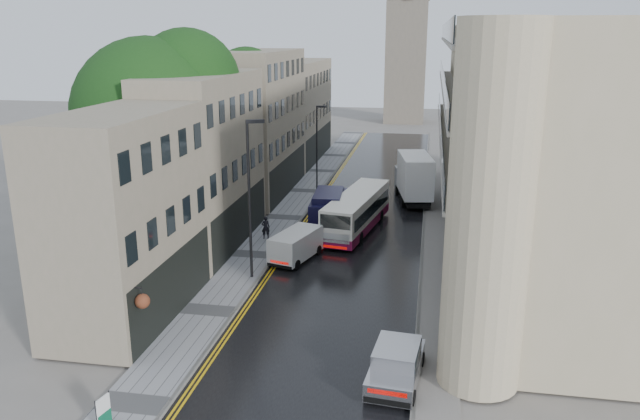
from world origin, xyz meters
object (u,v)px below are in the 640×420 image
(white_van, at_px, (273,251))
(navy_van, at_px, (311,216))
(tree_near, at_px, (153,142))
(lamp_post_near, at_px, (249,201))
(tree_far, at_px, (224,124))
(silver_hatchback, at_px, (368,380))
(white_lorry, at_px, (403,183))
(lamp_post_far, at_px, (317,149))
(cream_bus, at_px, (331,222))
(estate_sign, at_px, (103,411))
(pedestrian, at_px, (266,227))

(white_van, xyz_separation_m, navy_van, (1.22, 5.81, 0.50))
(tree_near, height_order, lamp_post_near, tree_near)
(tree_far, bearing_deg, silver_hatchback, -62.14)
(white_lorry, relative_size, lamp_post_far, 1.03)
(tree_far, height_order, cream_bus, tree_far)
(silver_hatchback, distance_m, lamp_post_far, 32.16)
(silver_hatchback, relative_size, estate_sign, 3.71)
(pedestrian, xyz_separation_m, estate_sign, (-0.28, -21.22, -0.21))
(cream_bus, relative_size, pedestrian, 6.33)
(lamp_post_near, relative_size, estate_sign, 7.82)
(tree_far, relative_size, lamp_post_near, 1.40)
(lamp_post_near, bearing_deg, tree_near, 128.73)
(silver_hatchback, height_order, pedestrian, pedestrian)
(cream_bus, xyz_separation_m, silver_hatchback, (4.39, -18.29, -0.55))
(silver_hatchback, xyz_separation_m, lamp_post_far, (-7.67, 31.09, 3.02))
(navy_van, bearing_deg, white_van, -105.41)
(white_van, relative_size, lamp_post_far, 0.55)
(pedestrian, height_order, lamp_post_far, lamp_post_far)
(lamp_post_far, bearing_deg, tree_far, -163.51)
(lamp_post_near, bearing_deg, cream_bus, 44.70)
(white_lorry, relative_size, silver_hatchback, 1.81)
(tree_near, distance_m, lamp_post_near, 9.05)
(tree_far, relative_size, estate_sign, 10.91)
(cream_bus, height_order, lamp_post_far, lamp_post_far)
(cream_bus, distance_m, navy_van, 1.62)
(tree_near, height_order, white_van, tree_near)
(navy_van, xyz_separation_m, lamp_post_near, (-1.89, -8.05, 3.14))
(navy_van, bearing_deg, cream_bus, -28.32)
(tree_far, xyz_separation_m, lamp_post_near, (7.23, -17.44, -1.64))
(white_lorry, bearing_deg, silver_hatchback, -99.78)
(pedestrian, bearing_deg, lamp_post_near, 76.85)
(cream_bus, bearing_deg, lamp_post_near, -105.09)
(tree_far, height_order, lamp_post_near, tree_far)
(navy_van, bearing_deg, tree_far, 130.69)
(cream_bus, distance_m, white_lorry, 10.36)
(cream_bus, relative_size, lamp_post_far, 1.33)
(tree_near, relative_size, cream_bus, 1.40)
(white_lorry, bearing_deg, pedestrian, -140.99)
(white_lorry, bearing_deg, tree_near, -150.97)
(white_lorry, xyz_separation_m, lamp_post_far, (-7.64, 3.43, 1.81))
(white_van, height_order, navy_van, navy_van)
(pedestrian, distance_m, estate_sign, 21.22)
(cream_bus, height_order, pedestrian, cream_bus)
(lamp_post_near, bearing_deg, navy_van, 56.02)
(lamp_post_far, bearing_deg, navy_van, -85.51)
(white_lorry, relative_size, estate_sign, 6.70)
(cream_bus, xyz_separation_m, white_lorry, (4.37, 9.37, 0.66))
(tree_near, xyz_separation_m, silver_hatchback, (15.29, -15.36, -6.13))
(tree_near, height_order, navy_van, tree_near)
(navy_van, xyz_separation_m, estate_sign, (-3.15, -22.49, -0.76))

